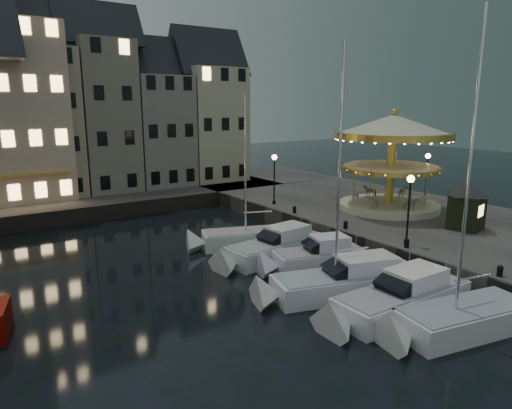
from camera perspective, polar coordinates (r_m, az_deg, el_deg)
ground at (r=23.74m, az=8.98°, el=-11.34°), size 160.00×160.00×0.00m
quay_east at (r=37.32m, az=18.62°, el=-1.98°), size 16.00×56.00×1.30m
quay_north at (r=45.21m, az=-24.33°, el=-0.01°), size 44.00×12.00×1.30m
quaywall_e at (r=31.51m, az=9.64°, el=-4.09°), size 0.15×44.00×1.30m
quaywall_n at (r=39.83m, az=-20.00°, el=-1.20°), size 48.00×0.15×1.30m
streetlamp_b at (r=28.35m, az=18.62°, el=0.59°), size 0.44×0.44×4.17m
streetlamp_c at (r=37.93m, az=2.30°, el=4.08°), size 0.44×0.44×4.17m
streetlamp_d at (r=41.43m, az=20.58°, el=4.00°), size 0.44×0.44×4.17m
bollard_a at (r=25.38m, az=28.20°, el=-7.26°), size 0.30×0.30×0.57m
bollard_b at (r=28.16m, az=18.34°, el=-4.53°), size 0.30×0.30×0.57m
bollard_c at (r=31.32m, az=11.13°, el=-2.44°), size 0.30×0.30×0.57m
bollard_d at (r=35.29m, az=4.84°, el=-0.58°), size 0.30×0.30×0.57m
townhouse_nc at (r=46.32m, az=-25.67°, el=10.31°), size 6.82×8.00×14.80m
townhouse_nd at (r=47.52m, az=-18.75°, el=11.49°), size 5.50×8.00×15.80m
townhouse_ne at (r=49.29m, az=-12.43°, el=10.11°), size 6.16×8.00×12.80m
townhouse_nf at (r=51.81m, az=-6.12°, el=10.97°), size 6.82×8.00×13.80m
motorboat_a at (r=21.55m, az=23.61°, el=-13.28°), size 7.31×3.58×12.06m
motorboat_b at (r=22.44m, az=17.15°, el=-11.43°), size 8.22×2.43×2.15m
motorboat_c at (r=23.84m, az=10.70°, el=-9.54°), size 8.92×4.59×11.91m
motorboat_d at (r=27.12m, az=7.11°, el=-6.78°), size 6.49×3.59×2.15m
motorboat_e at (r=28.69m, az=2.11°, el=-5.59°), size 8.07×3.09×2.15m
motorboat_f at (r=31.17m, az=-1.05°, el=-4.33°), size 8.17×4.66×11.02m
carousel at (r=37.35m, az=16.68°, el=7.29°), size 9.03×9.03×7.90m
ticket_kiosk at (r=33.34m, az=24.97°, el=0.75°), size 3.07×3.07×3.59m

